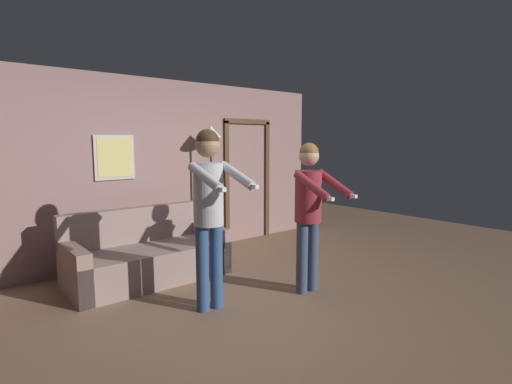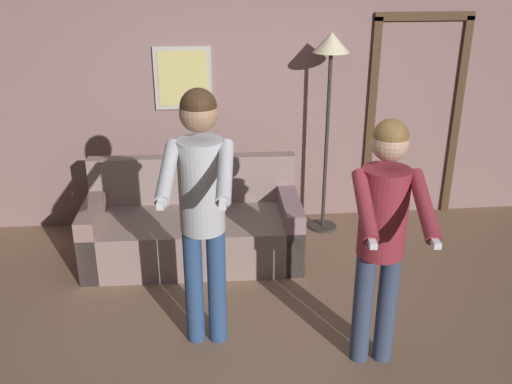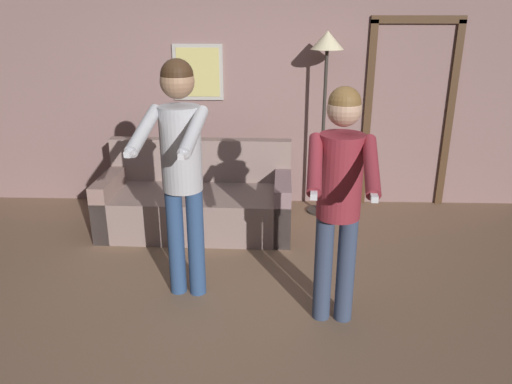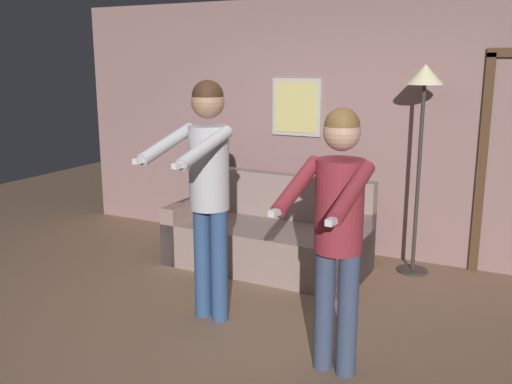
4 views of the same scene
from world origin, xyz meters
The scene contains 6 objects.
ground_plane centered at (0.00, 0.00, 0.00)m, with size 12.00×12.00×0.00m, color #85654C.
back_wall_assembly centered at (0.02, 2.25, 1.30)m, with size 6.40×0.10×2.60m.
couch centered at (-0.42, 1.42, 0.28)m, with size 1.92×0.89×0.87m.
torchiere_lamp centered at (0.88, 1.90, 1.62)m, with size 0.34×0.34×1.94m.
person_standing_left centered at (-0.33, 0.16, 1.13)m, with size 0.48×0.77×1.84m.
person_standing_right centered at (0.79, -0.16, 1.03)m, with size 0.47×0.70×1.70m.
Camera 4 is at (1.84, -3.37, 1.96)m, focal length 40.00 mm.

